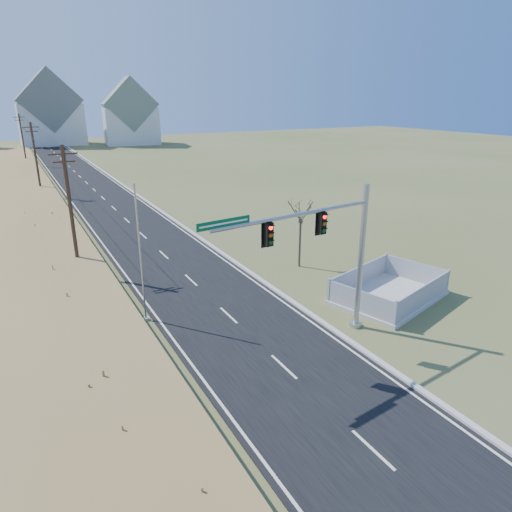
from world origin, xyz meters
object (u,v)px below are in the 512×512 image
(traffic_signal_mast, at_px, (336,251))
(fence_enclosure, at_px, (389,294))
(open_sign, at_px, (341,301))
(flagpole, at_px, (142,269))
(bare_tree, at_px, (301,210))

(traffic_signal_mast, relative_size, fence_enclosure, 1.24)
(traffic_signal_mast, relative_size, open_sign, 14.46)
(fence_enclosure, height_order, flagpole, flagpole)
(fence_enclosure, distance_m, open_sign, 3.39)
(traffic_signal_mast, height_order, fence_enclosure, traffic_signal_mast)
(fence_enclosure, bearing_deg, traffic_signal_mast, -177.84)
(fence_enclosure, distance_m, bare_tree, 8.62)
(fence_enclosure, bearing_deg, flagpole, 146.06)
(traffic_signal_mast, height_order, bare_tree, traffic_signal_mast)
(open_sign, bearing_deg, flagpole, 172.86)
(open_sign, height_order, flagpole, flagpole)
(fence_enclosure, height_order, bare_tree, bare_tree)
(bare_tree, bearing_deg, fence_enclosure, -77.17)
(open_sign, xyz_separation_m, flagpole, (-10.72, 3.93, 2.74))
(traffic_signal_mast, relative_size, bare_tree, 1.85)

